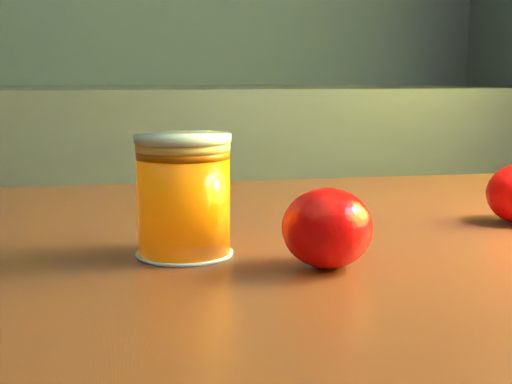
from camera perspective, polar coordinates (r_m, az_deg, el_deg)
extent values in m
cube|color=brown|center=(0.69, 12.19, -5.05)|extent=(1.05, 0.74, 0.04)
cylinder|color=#FF6A05|center=(0.59, -5.79, -0.92)|extent=(0.08, 0.08, 0.09)
cylinder|color=#F1BE62|center=(0.58, -5.87, 3.64)|extent=(0.08, 0.08, 0.01)
cylinder|color=silver|center=(0.58, -5.88, 4.22)|extent=(0.08, 0.08, 0.00)
ellipsoid|color=#FF0B05|center=(0.56, 5.72, -2.89)|extent=(0.08, 0.08, 0.06)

